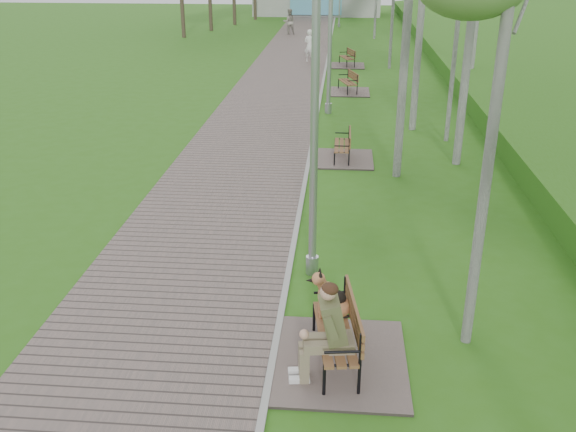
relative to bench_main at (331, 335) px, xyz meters
name	(u,v)px	position (x,y,z in m)	size (l,w,h in m)	color
walkway	(278,88)	(-2.53, 17.99, -0.44)	(3.50, 67.00, 0.04)	#665852
kerb	(322,88)	(-0.78, 17.99, -0.43)	(0.10, 67.00, 0.05)	#999993
bench_main	(331,335)	(0.00, 0.00, 0.00)	(1.87, 2.08, 1.63)	#665852
bench_second	(342,153)	(0.08, 9.01, -0.28)	(1.57, 1.74, 0.96)	#665852
bench_third	(348,88)	(0.22, 17.43, -0.28)	(1.60, 1.78, 0.98)	#665852
bench_far	(347,62)	(0.18, 23.26, -0.29)	(1.56, 1.74, 0.96)	#665852
lamp_post_near	(314,125)	(-0.38, 2.58, 2.17)	(0.22, 0.22, 5.62)	#97999E
lamp_post_second	(330,29)	(-0.43, 14.05, 2.30)	(0.23, 0.23, 5.91)	#97999E
lamp_post_third	(331,4)	(-0.67, 25.17, 2.15)	(0.22, 0.22, 5.59)	#97999E
pedestrian_near	(310,46)	(-1.61, 24.11, 0.32)	(0.57, 0.37, 1.55)	white
pedestrian_far	(289,22)	(-3.46, 34.28, 0.33)	(0.77, 0.60, 1.58)	gray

